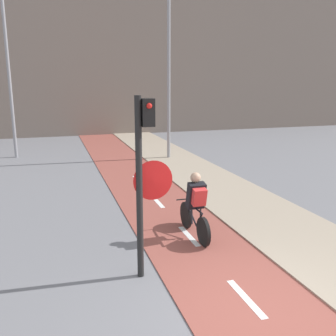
% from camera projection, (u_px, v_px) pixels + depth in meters
% --- Properties ---
extents(ground_plane, '(120.00, 120.00, 0.00)m').
position_uv_depth(ground_plane, '(263.00, 318.00, 5.31)').
color(ground_plane, slate).
extents(bike_lane, '(2.15, 60.00, 0.02)m').
position_uv_depth(bike_lane, '(263.00, 318.00, 5.31)').
color(bike_lane, brown).
rests_on(bike_lane, ground_plane).
extents(building_row_background, '(60.00, 5.20, 11.36)m').
position_uv_depth(building_row_background, '(88.00, 44.00, 24.66)').
color(building_row_background, slate).
rests_on(building_row_background, ground_plane).
extents(traffic_light_pole, '(0.67, 0.26, 3.08)m').
position_uv_depth(traffic_light_pole, '(144.00, 168.00, 6.07)').
color(traffic_light_pole, black).
rests_on(traffic_light_pole, ground_plane).
extents(street_lamp_far, '(0.36, 0.36, 8.11)m').
position_uv_depth(street_lamp_far, '(6.00, 43.00, 15.58)').
color(street_lamp_far, gray).
rests_on(street_lamp_far, ground_plane).
extents(street_lamp_sidewalk, '(0.36, 0.36, 7.93)m').
position_uv_depth(street_lamp_sidewalk, '(169.00, 45.00, 15.37)').
color(street_lamp_sidewalk, gray).
rests_on(street_lamp_sidewalk, ground_plane).
extents(cyclist_near, '(0.46, 1.64, 1.43)m').
position_uv_depth(cyclist_near, '(195.00, 206.00, 7.94)').
color(cyclist_near, black).
rests_on(cyclist_near, ground_plane).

